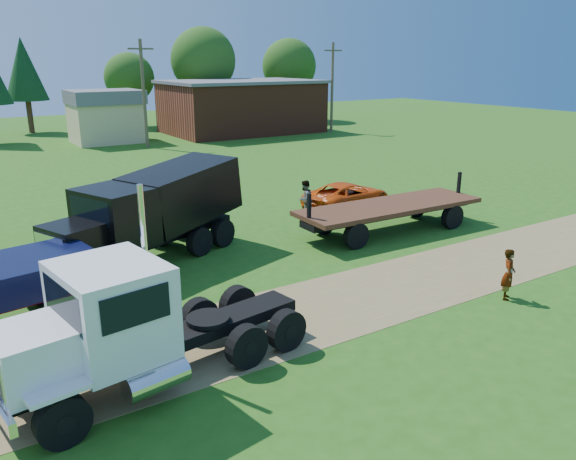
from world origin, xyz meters
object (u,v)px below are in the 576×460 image
black_dump_truck (153,210)px  spectator_a (509,274)px  flatbed_trailer (390,210)px  orange_pickup (347,196)px  white_semi_tractor (118,328)px

black_dump_truck → spectator_a: size_ratio=4.98×
black_dump_truck → flatbed_trailer: black_dump_truck is taller
flatbed_trailer → orange_pickup: bearing=79.3°
black_dump_truck → flatbed_trailer: bearing=-34.2°
white_semi_tractor → black_dump_truck: bearing=56.7°
black_dump_truck → spectator_a: 12.75m
orange_pickup → flatbed_trailer: bearing=158.1°
orange_pickup → black_dump_truck: bearing=90.8°
black_dump_truck → flatbed_trailer: size_ratio=0.94×
spectator_a → flatbed_trailer: bearing=38.6°
white_semi_tractor → spectator_a: size_ratio=4.71×
flatbed_trailer → spectator_a: (-1.86, -7.58, -0.13)m
orange_pickup → flatbed_trailer: (-0.90, -4.15, 0.28)m
white_semi_tractor → spectator_a: bearing=-15.6°
flatbed_trailer → white_semi_tractor: bearing=-154.7°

